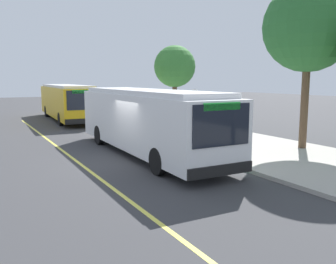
{
  "coord_description": "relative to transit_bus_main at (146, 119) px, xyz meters",
  "views": [
    {
      "loc": [
        13.67,
        -5.95,
        3.4
      ],
      "look_at": [
        0.99,
        1.15,
        1.24
      ],
      "focal_mm": 37.92,
      "sensor_mm": 36.0,
      "label": 1
    }
  ],
  "objects": [
    {
      "name": "ground_plane",
      "position": [
        0.77,
        -1.01,
        -1.62
      ],
      "size": [
        120.0,
        120.0,
        0.0
      ],
      "primitive_type": "plane",
      "color": "#38383A"
    },
    {
      "name": "sidewalk_curb",
      "position": [
        0.77,
        4.99,
        -1.54
      ],
      "size": [
        44.0,
        6.4,
        0.15
      ],
      "primitive_type": "cube",
      "color": "#A8A399",
      "rests_on": "ground_plane"
    },
    {
      "name": "lane_stripe_center",
      "position": [
        0.77,
        -3.21,
        -1.61
      ],
      "size": [
        36.0,
        0.14,
        0.01
      ],
      "primitive_type": "cube",
      "color": "#E0D64C",
      "rests_on": "ground_plane"
    },
    {
      "name": "transit_bus_main",
      "position": [
        0.0,
        0.0,
        0.0
      ],
      "size": [
        11.44,
        2.78,
        2.95
      ],
      "color": "white",
      "rests_on": "ground_plane"
    },
    {
      "name": "transit_bus_second",
      "position": [
        -15.74,
        0.17,
        0.0
      ],
      "size": [
        12.08,
        3.16,
        2.95
      ],
      "color": "gold",
      "rests_on": "ground_plane"
    },
    {
      "name": "bus_shelter",
      "position": [
        -3.08,
        5.32,
        0.3
      ],
      "size": [
        2.9,
        1.6,
        2.48
      ],
      "color": "#333338",
      "rests_on": "sidewalk_curb"
    },
    {
      "name": "waiting_bench",
      "position": [
        -2.97,
        5.15,
        -0.98
      ],
      "size": [
        1.6,
        0.48,
        0.95
      ],
      "color": "brown",
      "rests_on": "sidewalk_curb"
    },
    {
      "name": "route_sign_post",
      "position": [
        0.3,
        2.43,
        0.34
      ],
      "size": [
        0.44,
        0.08,
        2.8
      ],
      "color": "#333338",
      "rests_on": "sidewalk_curb"
    },
    {
      "name": "pedestrian_commuter",
      "position": [
        -2.82,
        3.77,
        -0.5
      ],
      "size": [
        0.24,
        0.4,
        1.69
      ],
      "color": "#282D47",
      "rests_on": "sidewalk_curb"
    },
    {
      "name": "street_tree_near_shelter",
      "position": [
        2.98,
        6.86,
        4.17
      ],
      "size": [
        4.17,
        4.17,
        7.75
      ],
      "color": "brown",
      "rests_on": "sidewalk_curb"
    },
    {
      "name": "street_tree_downstreet",
      "position": [
        -8.87,
        6.68,
        2.72
      ],
      "size": [
        3.11,
        3.11,
        5.78
      ],
      "color": "brown",
      "rests_on": "sidewalk_curb"
    }
  ]
}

